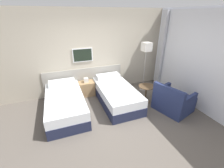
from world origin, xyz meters
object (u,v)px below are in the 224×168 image
side_table (146,91)px  armchair (173,101)px  bed_near_door (65,103)px  bed_near_window (116,94)px  nightstand (87,88)px  floor_lamp (146,50)px

side_table → armchair: 0.81m
bed_near_door → bed_near_window: (1.51, 0.00, 0.00)m
nightstand → armchair: (2.10, -1.73, 0.02)m
side_table → armchair: size_ratio=0.50×
nightstand → armchair: armchair is taller
floor_lamp → armchair: floor_lamp is taller
bed_near_window → armchair: size_ratio=1.81×
floor_lamp → armchair: bearing=-85.8°
bed_near_window → armchair: armchair is taller
bed_near_window → side_table: size_ratio=3.61×
bed_near_window → side_table: (0.86, -0.33, 0.12)m
bed_near_door → nightstand: size_ratio=3.20×
floor_lamp → side_table: floor_lamp is taller
bed_near_door → armchair: (2.86, -0.97, 0.00)m
floor_lamp → armchair: size_ratio=1.54×
floor_lamp → side_table: size_ratio=3.07×
side_table → armchair: (0.48, -0.64, -0.11)m
bed_near_door → floor_lamp: 3.03m
bed_near_window → side_table: 0.93m
bed_near_window → nightstand: 1.07m
bed_near_door → floor_lamp: bearing=9.2°
armchair → bed_near_window: bearing=37.1°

